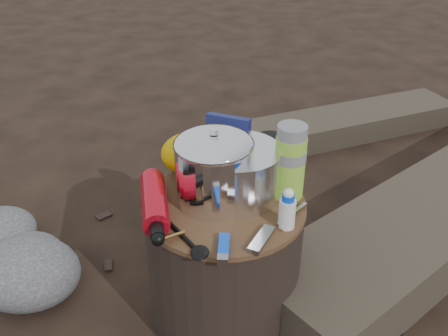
{
  "coord_description": "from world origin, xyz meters",
  "views": [
    {
      "loc": [
        0.05,
        -1.02,
        1.09
      ],
      "look_at": [
        0.0,
        0.0,
        0.48
      ],
      "focal_mm": 39.65,
      "sensor_mm": 36.0,
      "label": 1
    }
  ],
  "objects_px": {
    "stump": "(224,260)",
    "fuel_bottle": "(154,202)",
    "camping_pot": "(214,168)",
    "thermos": "(290,162)",
    "travel_mug": "(270,158)"
  },
  "relations": [
    {
      "from": "thermos",
      "to": "travel_mug",
      "type": "bearing_deg",
      "value": 119.14
    },
    {
      "from": "thermos",
      "to": "travel_mug",
      "type": "distance_m",
      "value": 0.1
    },
    {
      "from": "camping_pot",
      "to": "thermos",
      "type": "xyz_separation_m",
      "value": [
        0.19,
        0.04,
        0.0
      ]
    },
    {
      "from": "stump",
      "to": "thermos",
      "type": "height_order",
      "value": "thermos"
    },
    {
      "from": "fuel_bottle",
      "to": "thermos",
      "type": "xyz_separation_m",
      "value": [
        0.33,
        0.1,
        0.07
      ]
    },
    {
      "from": "stump",
      "to": "fuel_bottle",
      "type": "relative_size",
      "value": 1.57
    },
    {
      "from": "camping_pot",
      "to": "thermos",
      "type": "bearing_deg",
      "value": 10.65
    },
    {
      "from": "fuel_bottle",
      "to": "thermos",
      "type": "bearing_deg",
      "value": 3.45
    },
    {
      "from": "fuel_bottle",
      "to": "travel_mug",
      "type": "xyz_separation_m",
      "value": [
        0.28,
        0.18,
        0.03
      ]
    },
    {
      "from": "fuel_bottle",
      "to": "stump",
      "type": "bearing_deg",
      "value": 3.17
    },
    {
      "from": "fuel_bottle",
      "to": "thermos",
      "type": "relative_size",
      "value": 1.35
    },
    {
      "from": "stump",
      "to": "fuel_bottle",
      "type": "distance_m",
      "value": 0.28
    },
    {
      "from": "fuel_bottle",
      "to": "travel_mug",
      "type": "distance_m",
      "value": 0.33
    },
    {
      "from": "camping_pot",
      "to": "travel_mug",
      "type": "relative_size",
      "value": 1.6
    },
    {
      "from": "camping_pot",
      "to": "thermos",
      "type": "relative_size",
      "value": 0.98
    }
  ]
}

